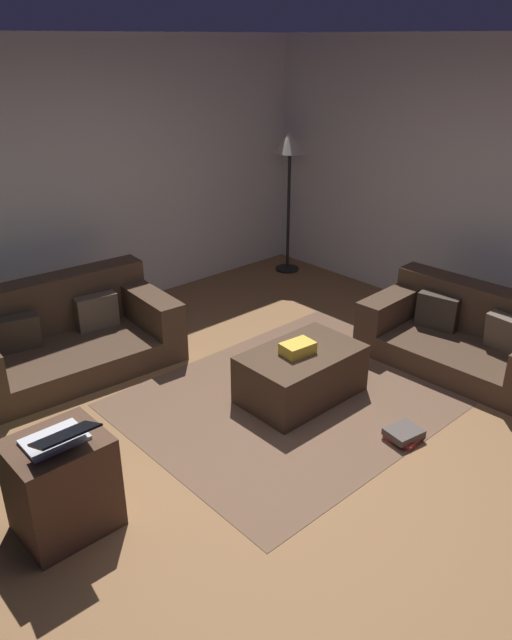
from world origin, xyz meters
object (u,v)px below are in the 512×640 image
object	(u,v)px
side_table	(62,485)
laptop	(58,438)
corner_lamp	(290,153)
couch_right	(468,336)
tv_remote	(289,349)
ottoman	(301,374)
gift_box	(298,348)
book_stack	(404,434)
couch_left	(63,336)

from	to	relation	value
side_table	laptop	world-z (taller)	laptop
laptop	corner_lamp	xyz separation A→B (m)	(3.94, 2.22, 0.74)
couch_right	tv_remote	size ratio (longest dim) A/B	10.25
ottoman	gift_box	distance (m)	0.25
tv_remote	corner_lamp	bearing A→B (deg)	54.45
tv_remote	book_stack	world-z (taller)	tv_remote
couch_left	gift_box	size ratio (longest dim) A/B	7.39
couch_left	gift_box	world-z (taller)	couch_left
couch_left	gift_box	xyz separation A→B (m)	(1.07, -1.71, 0.17)
gift_box	book_stack	size ratio (longest dim) A/B	0.89
couch_left	corner_lamp	world-z (taller)	corner_lamp
ottoman	gift_box	world-z (taller)	gift_box
laptop	corner_lamp	distance (m)	4.58
corner_lamp	couch_left	bearing A→B (deg)	-173.08
couch_right	side_table	bearing A→B (deg)	79.23
ottoman	laptop	size ratio (longest dim) A/B	2.40
couch_left	ottoman	distance (m)	2.05
gift_box	laptop	bearing A→B (deg)	-176.17
ottoman	laptop	xyz separation A→B (m)	(-2.00, -0.13, 0.45)
side_table	book_stack	world-z (taller)	side_table
ottoman	tv_remote	world-z (taller)	tv_remote
ottoman	corner_lamp	bearing A→B (deg)	47.06
couch_right	side_table	world-z (taller)	couch_right
couch_left	couch_right	size ratio (longest dim) A/B	1.10
ottoman	book_stack	size ratio (longest dim) A/B	3.36
couch_left	tv_remote	distance (m)	1.95
couch_right	book_stack	xyz separation A→B (m)	(-1.33, -0.32, -0.20)
ottoman	tv_remote	distance (m)	0.23
ottoman	book_stack	xyz separation A→B (m)	(0.12, -0.88, -0.15)
couch_right	couch_left	bearing A→B (deg)	45.82
couch_left	book_stack	distance (m)	2.89
tv_remote	laptop	bearing A→B (deg)	-164.46
couch_left	tv_remote	xyz separation A→B (m)	(1.05, -1.64, 0.14)
ottoman	side_table	world-z (taller)	side_table
couch_right	ottoman	size ratio (longest dim) A/B	1.77
couch_left	side_table	bearing A→B (deg)	68.07
tv_remote	laptop	xyz separation A→B (m)	(-1.93, -0.21, 0.24)
gift_box	side_table	world-z (taller)	side_table
couch_left	laptop	xyz separation A→B (m)	(-0.88, -1.85, 0.38)
couch_left	couch_right	xyz separation A→B (m)	(2.57, -2.28, -0.02)
tv_remote	couch_left	bearing A→B (deg)	132.12
gift_box	book_stack	distance (m)	0.98
couch_left	side_table	world-z (taller)	couch_left
book_stack	tv_remote	bearing A→B (deg)	100.98
book_stack	laptop	bearing A→B (deg)	160.48
side_table	laptop	distance (m)	0.35
ottoman	couch_left	bearing A→B (deg)	123.05
couch_right	gift_box	size ratio (longest dim) A/B	6.71
book_stack	corner_lamp	bearing A→B (deg)	58.50
tv_remote	side_table	world-z (taller)	side_table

